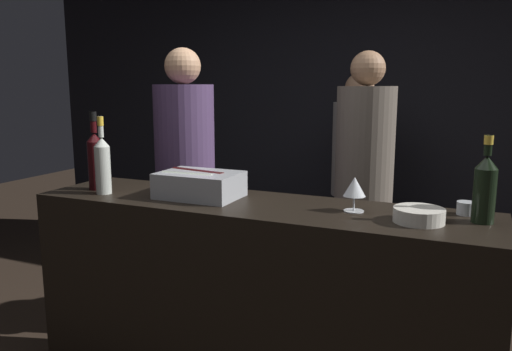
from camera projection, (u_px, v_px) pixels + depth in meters
name	position (u px, v px, depth m)	size (l,w,h in m)	color
wall_back_chalkboard	(364.00, 102.00, 4.19)	(6.40, 0.06, 2.80)	black
bar_counter	(254.00, 311.00, 2.29)	(2.06, 0.50, 1.02)	black
ice_bin_with_bottles	(198.00, 184.00, 2.31)	(0.37, 0.26, 0.12)	#9EA0A5
bowl_white	(419.00, 215.00, 1.89)	(0.19, 0.19, 0.06)	silver
wine_glass	(354.00, 188.00, 2.04)	(0.09, 0.09, 0.14)	silver
candle_votive	(466.00, 208.00, 2.00)	(0.07, 0.07, 0.05)	silver
red_wine_bottle_black_foil	(95.00, 158.00, 2.47)	(0.07, 0.07, 0.39)	black
rose_wine_bottle	(103.00, 163.00, 2.37)	(0.07, 0.07, 0.37)	#B2B7AD
champagne_bottle	(485.00, 187.00, 1.87)	(0.08, 0.08, 0.33)	black
person_in_hoodie	(364.00, 177.00, 3.10)	(0.36, 0.36, 1.74)	black
person_blond_tee	(357.00, 172.00, 3.70)	(0.37, 0.37, 1.63)	black
person_grey_polo	(186.00, 179.00, 3.00)	(0.35, 0.35, 1.75)	black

